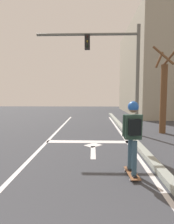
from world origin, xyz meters
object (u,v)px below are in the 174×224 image
skateboard (132,173)px  traffic_signal_mast (114,61)px  roadside_tree (163,95)px  skater (133,128)px

skateboard → traffic_signal_mast: bearing=89.0°
roadside_tree → traffic_signal_mast: bearing=-171.7°
skateboard → skater: bearing=-86.7°
skateboard → roadside_tree: 5.87m
skateboard → roadside_tree: roadside_tree is taller
skater → roadside_tree: bearing=63.6°
skateboard → roadside_tree: (2.49, 5.00, 1.79)m
skateboard → skater: (0.00, -0.02, 1.06)m
skateboard → skater: 1.06m
skater → roadside_tree: size_ratio=0.40×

